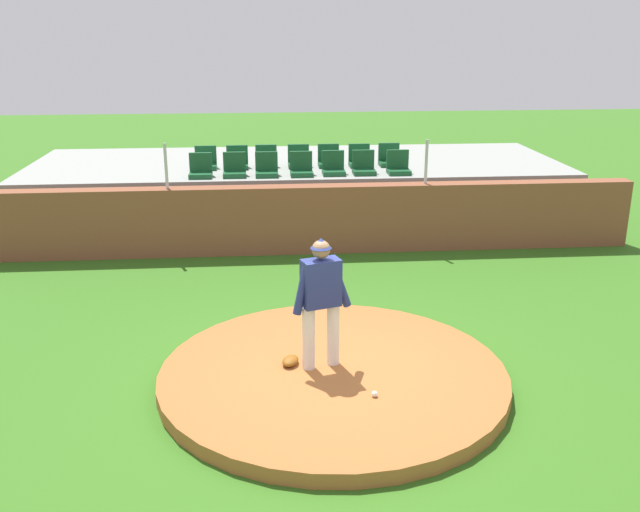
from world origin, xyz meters
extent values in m
plane|color=#32671B|center=(0.00, 0.00, 0.00)|extent=(60.00, 60.00, 0.00)
cylinder|color=#A45F2E|center=(0.00, 0.00, 0.09)|extent=(4.47, 4.47, 0.19)
cylinder|color=silver|center=(-0.31, 0.08, 0.61)|extent=(0.16, 0.16, 0.84)
cylinder|color=silver|center=(0.02, 0.18, 0.61)|extent=(0.16, 0.16, 0.84)
cube|color=navy|center=(-0.15, 0.13, 1.33)|extent=(0.53, 0.38, 0.61)
cylinder|color=navy|center=(-0.38, 0.05, 1.30)|extent=(0.28, 0.18, 0.69)
cylinder|color=navy|center=(0.09, 0.20, 1.30)|extent=(0.35, 0.20, 0.68)
sphere|color=#8C6647|center=(-0.15, 0.13, 1.77)|extent=(0.23, 0.23, 0.23)
cone|color=navy|center=(-0.15, 0.13, 1.85)|extent=(0.34, 0.34, 0.13)
sphere|color=white|center=(0.42, -0.73, 0.22)|extent=(0.07, 0.07, 0.07)
ellipsoid|color=brown|center=(-0.54, 0.19, 0.24)|extent=(0.29, 0.35, 0.11)
cube|color=brown|center=(0.00, 5.59, 0.68)|extent=(13.42, 0.40, 1.37)
cylinder|color=silver|center=(-2.68, 5.59, 1.81)|extent=(0.06, 0.06, 0.89)
cylinder|color=silver|center=(2.44, 5.59, 1.81)|extent=(0.06, 0.06, 0.89)
cube|color=gray|center=(0.00, 8.54, 0.66)|extent=(12.39, 4.38, 1.33)
cube|color=#175229|center=(-2.13, 6.78, 1.38)|extent=(0.48, 0.44, 0.10)
cube|color=#175229|center=(-2.13, 6.96, 1.63)|extent=(0.48, 0.08, 0.40)
cube|color=#175229|center=(-1.41, 6.81, 1.38)|extent=(0.48, 0.44, 0.10)
cube|color=#175229|center=(-1.41, 6.99, 1.63)|extent=(0.48, 0.08, 0.40)
cube|color=#175229|center=(-0.73, 6.78, 1.38)|extent=(0.48, 0.44, 0.10)
cube|color=#175229|center=(-0.73, 6.96, 1.63)|extent=(0.48, 0.08, 0.40)
cube|color=#175229|center=(0.02, 6.78, 1.38)|extent=(0.48, 0.44, 0.10)
cube|color=#175229|center=(0.02, 6.96, 1.63)|extent=(0.48, 0.08, 0.40)
cube|color=#175229|center=(0.71, 6.83, 1.38)|extent=(0.48, 0.44, 0.10)
cube|color=#175229|center=(0.71, 7.01, 1.63)|extent=(0.48, 0.08, 0.40)
cube|color=#175229|center=(1.38, 6.83, 1.38)|extent=(0.48, 0.44, 0.10)
cube|color=#175229|center=(1.38, 7.01, 1.63)|extent=(0.48, 0.08, 0.40)
cube|color=#175229|center=(2.13, 6.78, 1.38)|extent=(0.48, 0.44, 0.10)
cube|color=#175229|center=(2.13, 6.96, 1.63)|extent=(0.48, 0.08, 0.40)
cube|color=#175229|center=(-2.08, 7.70, 1.38)|extent=(0.48, 0.44, 0.10)
cube|color=#175229|center=(-2.08, 7.88, 1.63)|extent=(0.48, 0.08, 0.40)
cube|color=#175229|center=(-1.38, 7.70, 1.38)|extent=(0.48, 0.44, 0.10)
cube|color=#175229|center=(-1.38, 7.88, 1.63)|extent=(0.48, 0.08, 0.40)
cube|color=#175229|center=(-0.72, 7.72, 1.38)|extent=(0.48, 0.44, 0.10)
cube|color=#175229|center=(-0.72, 7.90, 1.63)|extent=(0.48, 0.08, 0.40)
cube|color=#175229|center=(0.01, 7.72, 1.38)|extent=(0.48, 0.44, 0.10)
cube|color=#175229|center=(0.01, 7.90, 1.63)|extent=(0.48, 0.08, 0.40)
cube|color=#175229|center=(0.70, 7.72, 1.38)|extent=(0.48, 0.44, 0.10)
cube|color=#175229|center=(0.70, 7.90, 1.63)|extent=(0.48, 0.08, 0.40)
cube|color=#175229|center=(1.40, 7.68, 1.38)|extent=(0.48, 0.44, 0.10)
cube|color=#175229|center=(1.40, 7.86, 1.63)|extent=(0.48, 0.08, 0.40)
cube|color=#175229|center=(2.10, 7.73, 1.38)|extent=(0.48, 0.44, 0.10)
cube|color=#175229|center=(2.10, 7.91, 1.63)|extent=(0.48, 0.08, 0.40)
camera|label=1|loc=(-0.86, -8.11, 4.39)|focal=39.61mm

